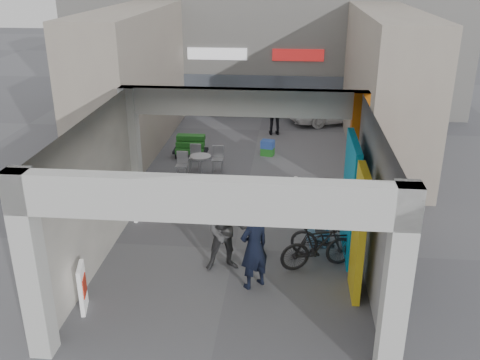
# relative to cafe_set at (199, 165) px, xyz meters

# --- Properties ---
(ground) EXTENTS (90.00, 90.00, 0.00)m
(ground) POSITION_rel_cafe_set_xyz_m (1.69, -4.89, -0.31)
(ground) COLOR #59595E
(ground) RESTS_ON ground
(arcade_canopy) EXTENTS (6.40, 6.45, 6.40)m
(arcade_canopy) POSITION_rel_cafe_set_xyz_m (2.23, -5.71, 1.99)
(arcade_canopy) COLOR silver
(arcade_canopy) RESTS_ON ground
(far_building) EXTENTS (18.00, 4.08, 8.00)m
(far_building) POSITION_rel_cafe_set_xyz_m (1.69, 9.11, 3.68)
(far_building) COLOR silver
(far_building) RESTS_ON ground
(plaza_bldg_left) EXTENTS (2.00, 9.00, 5.00)m
(plaza_bldg_left) POSITION_rel_cafe_set_xyz_m (-2.81, 2.61, 2.19)
(plaza_bldg_left) COLOR #A29786
(plaza_bldg_left) RESTS_ON ground
(plaza_bldg_right) EXTENTS (2.00, 9.00, 5.00)m
(plaza_bldg_right) POSITION_rel_cafe_set_xyz_m (6.19, 2.61, 2.19)
(plaza_bldg_right) COLOR #A29786
(plaza_bldg_right) RESTS_ON ground
(bollard_left) EXTENTS (0.09, 0.09, 0.88)m
(bollard_left) POSITION_rel_cafe_set_xyz_m (0.05, -2.36, 0.13)
(bollard_left) COLOR gray
(bollard_left) RESTS_ON ground
(bollard_center) EXTENTS (0.09, 0.09, 0.82)m
(bollard_center) POSITION_rel_cafe_set_xyz_m (1.76, -2.49, 0.10)
(bollard_center) COLOR gray
(bollard_center) RESTS_ON ground
(bollard_right) EXTENTS (0.09, 0.09, 0.90)m
(bollard_right) POSITION_rel_cafe_set_xyz_m (3.16, -2.30, 0.14)
(bollard_right) COLOR gray
(bollard_right) RESTS_ON ground
(advert_board_near) EXTENTS (0.21, 0.55, 1.00)m
(advert_board_near) POSITION_rel_cafe_set_xyz_m (-1.05, -7.59, 0.20)
(advert_board_near) COLOR white
(advert_board_near) RESTS_ON ground
(advert_board_far) EXTENTS (0.17, 0.56, 1.00)m
(advert_board_far) POSITION_rel_cafe_set_xyz_m (-1.05, -3.47, 0.20)
(advert_board_far) COLOR white
(advert_board_far) RESTS_ON ground
(cafe_set) EXTENTS (1.44, 1.16, 0.87)m
(cafe_set) POSITION_rel_cafe_set_xyz_m (0.00, 0.00, 0.00)
(cafe_set) COLOR #A1A1A6
(cafe_set) RESTS_ON ground
(produce_stand) EXTENTS (1.20, 0.65, 0.79)m
(produce_stand) POSITION_rel_cafe_set_xyz_m (-0.55, 1.54, 0.01)
(produce_stand) COLOR black
(produce_stand) RESTS_ON ground
(crate_stack) EXTENTS (0.52, 0.44, 0.56)m
(crate_stack) POSITION_rel_cafe_set_xyz_m (2.17, 2.03, -0.03)
(crate_stack) COLOR #195518
(crate_stack) RESTS_ON ground
(border_collie) EXTENTS (0.21, 0.42, 0.58)m
(border_collie) POSITION_rel_cafe_set_xyz_m (2.29, -5.04, -0.08)
(border_collie) COLOR black
(border_collie) RESTS_ON ground
(man_with_dog) EXTENTS (0.82, 0.79, 1.89)m
(man_with_dog) POSITION_rel_cafe_set_xyz_m (2.28, -6.44, 0.64)
(man_with_dog) COLOR black
(man_with_dog) RESTS_ON ground
(man_back_turned) EXTENTS (1.07, 0.92, 1.93)m
(man_back_turned) POSITION_rel_cafe_set_xyz_m (1.61, -5.78, 0.66)
(man_back_turned) COLOR #3F3F41
(man_back_turned) RESTS_ON ground
(man_elderly) EXTENTS (0.81, 0.53, 1.63)m
(man_elderly) POSITION_rel_cafe_set_xyz_m (3.72, -4.45, 0.51)
(man_elderly) COLOR #5D8EB6
(man_elderly) RESTS_ON ground
(man_crates) EXTENTS (1.11, 0.57, 1.82)m
(man_crates) POSITION_rel_cafe_set_xyz_m (2.35, 4.59, 0.60)
(man_crates) COLOR black
(man_crates) RESTS_ON ground
(bicycle_front) EXTENTS (2.05, 1.12, 1.02)m
(bicycle_front) POSITION_rel_cafe_set_xyz_m (3.99, -5.16, 0.20)
(bicycle_front) COLOR black
(bicycle_front) RESTS_ON ground
(bicycle_rear) EXTENTS (1.85, 1.08, 1.07)m
(bicycle_rear) POSITION_rel_cafe_set_xyz_m (3.66, -5.53, 0.23)
(bicycle_rear) COLOR black
(bicycle_rear) RESTS_ON ground
(white_van) EXTENTS (4.35, 2.97, 1.37)m
(white_van) POSITION_rel_cafe_set_xyz_m (4.89, 6.61, 0.38)
(white_van) COLOR white
(white_van) RESTS_ON ground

